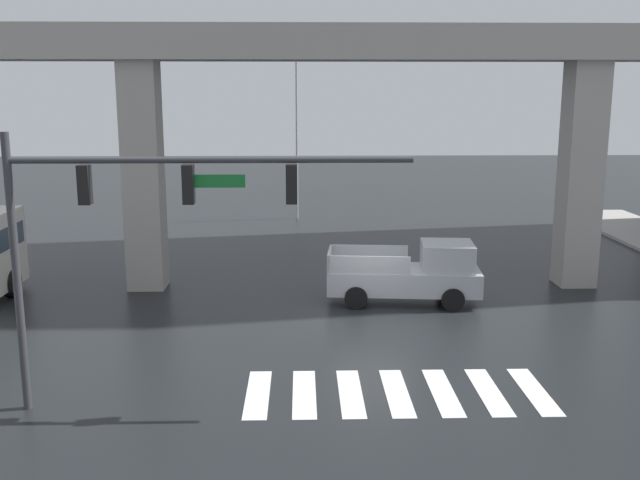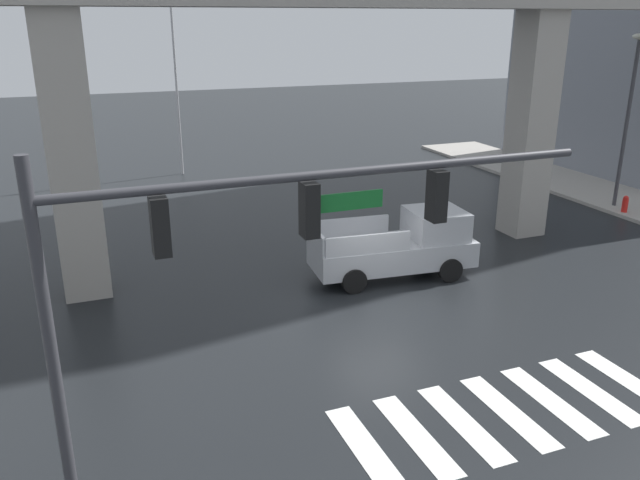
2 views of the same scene
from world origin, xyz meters
name	(u,v)px [view 1 (image 1 of 2)]	position (x,y,z in m)	size (l,w,h in m)	color
ground_plane	(372,316)	(0.00, 0.00, 0.00)	(120.00, 120.00, 0.00)	black
crosswalk_stripes	(397,393)	(0.00, -6.02, 0.01)	(7.15, 2.80, 0.01)	silver
elevated_overpass	(365,71)	(0.00, 3.71, 7.76)	(49.95, 1.80, 9.30)	#9E9991
pickup_truck	(412,274)	(1.50, 1.53, 0.99)	(5.26, 2.44, 2.08)	#A8AAAF
traffic_signal_mast	(136,209)	(-5.79, -6.66, 4.55)	(8.69, 0.32, 6.20)	#38383D
flagpole	(298,110)	(-2.39, 18.32, 6.08)	(1.16, 0.12, 10.54)	silver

